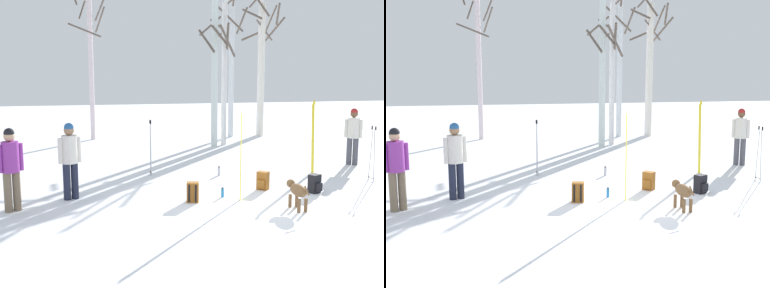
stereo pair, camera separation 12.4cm
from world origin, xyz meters
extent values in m
plane|color=white|center=(0.00, 0.00, 0.00)|extent=(60.00, 60.00, 0.00)
cylinder|color=#1E2338|center=(-3.66, 1.62, 0.41)|extent=(0.16, 0.16, 0.82)
cylinder|color=#1E2338|center=(-3.50, 1.69, 0.41)|extent=(0.16, 0.16, 0.82)
cylinder|color=silver|center=(-3.58, 1.65, 1.13)|extent=(0.34, 0.34, 0.62)
sphere|color=#997051|center=(-3.58, 1.65, 1.55)|extent=(0.22, 0.22, 0.22)
sphere|color=#265999|center=(-3.58, 1.65, 1.61)|extent=(0.21, 0.21, 0.21)
cylinder|color=silver|center=(-3.78, 1.58, 1.11)|extent=(0.10, 0.10, 0.56)
cylinder|color=silver|center=(-3.39, 1.73, 1.11)|extent=(0.10, 0.10, 0.56)
cylinder|color=#4C4C56|center=(4.67, 3.88, 0.41)|extent=(0.16, 0.16, 0.82)
cylinder|color=#4C4C56|center=(4.52, 3.97, 0.41)|extent=(0.16, 0.16, 0.82)
cylinder|color=silver|center=(4.60, 3.93, 1.13)|extent=(0.34, 0.34, 0.62)
sphere|color=brown|center=(4.60, 3.93, 1.55)|extent=(0.22, 0.22, 0.22)
sphere|color=#B22626|center=(4.60, 3.93, 1.61)|extent=(0.21, 0.21, 0.21)
cylinder|color=silver|center=(4.78, 3.83, 1.11)|extent=(0.10, 0.10, 0.56)
cylinder|color=silver|center=(4.41, 4.03, 1.11)|extent=(0.10, 0.10, 0.56)
cylinder|color=#72604C|center=(-4.79, 0.92, 0.41)|extent=(0.16, 0.16, 0.82)
cylinder|color=#72604C|center=(-4.63, 1.00, 0.41)|extent=(0.16, 0.16, 0.82)
cylinder|color=purple|center=(-4.71, 0.96, 1.13)|extent=(0.34, 0.34, 0.62)
sphere|color=tan|center=(-4.71, 0.96, 1.55)|extent=(0.22, 0.22, 0.22)
sphere|color=black|center=(-4.71, 0.96, 1.61)|extent=(0.21, 0.21, 0.21)
cylinder|color=purple|center=(-4.90, 0.86, 1.11)|extent=(0.10, 0.10, 0.56)
cylinder|color=purple|center=(-4.52, 1.05, 1.11)|extent=(0.10, 0.10, 0.56)
ellipsoid|color=brown|center=(1.04, -0.12, 0.41)|extent=(0.26, 0.61, 0.26)
sphere|color=brown|center=(1.01, 0.22, 0.48)|extent=(0.18, 0.18, 0.18)
ellipsoid|color=brown|center=(1.01, 0.28, 0.46)|extent=(0.07, 0.10, 0.06)
cylinder|color=brown|center=(1.06, -0.47, 0.49)|extent=(0.05, 0.19, 0.17)
cylinder|color=brown|center=(0.95, 0.07, 0.14)|extent=(0.07, 0.07, 0.28)
cylinder|color=brown|center=(1.10, 0.08, 0.14)|extent=(0.07, 0.07, 0.28)
cylinder|color=brown|center=(0.97, -0.32, 0.14)|extent=(0.07, 0.07, 0.28)
cylinder|color=brown|center=(1.13, -0.31, 0.14)|extent=(0.07, 0.07, 0.28)
cube|color=yellow|center=(0.10, 0.83, 0.92)|extent=(0.05, 0.11, 1.85)
cube|color=yellow|center=(0.10, 0.83, 1.89)|extent=(0.03, 0.06, 0.10)
cube|color=yellow|center=(0.08, 0.78, 0.92)|extent=(0.05, 0.11, 1.85)
cube|color=yellow|center=(0.08, 0.78, 1.89)|extent=(0.03, 0.06, 0.10)
cube|color=yellow|center=(2.92, 3.13, 0.96)|extent=(0.02, 0.18, 1.92)
cube|color=yellow|center=(2.92, 3.13, 1.96)|extent=(0.02, 0.06, 0.10)
cube|color=yellow|center=(2.92, 3.19, 0.96)|extent=(0.02, 0.18, 1.92)
cube|color=yellow|center=(2.92, 3.19, 1.96)|extent=(0.02, 0.06, 0.10)
cylinder|color=#B2B2BC|center=(-1.55, 3.81, 0.71)|extent=(0.02, 0.10, 1.41)
cylinder|color=black|center=(-1.55, 3.81, 1.46)|extent=(0.04, 0.04, 0.10)
cylinder|color=black|center=(-1.55, 3.81, 0.07)|extent=(0.07, 0.07, 0.01)
cylinder|color=#B2B2BC|center=(-1.55, 3.65, 0.71)|extent=(0.02, 0.10, 1.41)
cylinder|color=black|center=(-1.55, 3.65, 1.46)|extent=(0.04, 0.04, 0.10)
cylinder|color=black|center=(-1.55, 3.65, 0.07)|extent=(0.07, 0.07, 0.01)
cylinder|color=#B2B2BC|center=(4.00, 2.02, 0.66)|extent=(0.02, 0.10, 1.33)
cylinder|color=black|center=(4.00, 2.02, 1.38)|extent=(0.04, 0.04, 0.10)
cylinder|color=black|center=(4.00, 2.02, 0.07)|extent=(0.07, 0.07, 0.01)
cylinder|color=#B2B2BC|center=(4.00, 1.86, 0.66)|extent=(0.02, 0.10, 1.33)
cylinder|color=black|center=(4.00, 1.86, 1.38)|extent=(0.04, 0.04, 0.10)
cylinder|color=black|center=(4.00, 1.86, 0.07)|extent=(0.07, 0.07, 0.01)
cube|color=#99591E|center=(-0.97, 0.88, 0.22)|extent=(0.30, 0.26, 0.44)
cube|color=#99591E|center=(-0.94, 1.01, 0.15)|extent=(0.20, 0.11, 0.20)
cube|color=black|center=(-0.93, 0.75, 0.22)|extent=(0.04, 0.03, 0.37)
cube|color=black|center=(-1.07, 0.79, 0.22)|extent=(0.04, 0.03, 0.37)
cube|color=black|center=(1.98, 1.07, 0.22)|extent=(0.32, 0.30, 0.44)
cube|color=black|center=(2.04, 0.96, 0.15)|extent=(0.20, 0.14, 0.20)
cube|color=black|center=(1.87, 1.14, 0.22)|extent=(0.04, 0.04, 0.37)
cube|color=black|center=(1.99, 1.21, 0.22)|extent=(0.04, 0.04, 0.37)
cube|color=#99591E|center=(0.91, 1.62, 0.22)|extent=(0.33, 0.32, 0.44)
cube|color=#99591E|center=(0.82, 1.53, 0.15)|extent=(0.18, 0.18, 0.20)
cube|color=black|center=(0.94, 1.75, 0.22)|extent=(0.04, 0.04, 0.37)
cube|color=black|center=(1.04, 1.65, 0.22)|extent=(0.04, 0.04, 0.37)
cylinder|color=#1E72BF|center=(-0.23, 1.13, 0.10)|extent=(0.06, 0.06, 0.20)
cylinder|color=black|center=(-0.23, 1.13, 0.21)|extent=(0.04, 0.04, 0.02)
cylinder|color=silver|center=(0.27, 3.31, 0.11)|extent=(0.08, 0.08, 0.23)
cylinder|color=black|center=(0.27, 3.31, 0.24)|extent=(0.05, 0.05, 0.02)
cylinder|color=silver|center=(-3.06, 10.90, 2.97)|extent=(0.19, 0.19, 5.93)
cylinder|color=brown|center=(-3.34, 11.02, 5.19)|extent=(0.32, 0.63, 0.79)
cylinder|color=brown|center=(-3.26, 10.29, 4.35)|extent=(1.26, 0.48, 0.57)
cylinder|color=brown|center=(-2.64, 11.09, 5.25)|extent=(0.46, 0.91, 0.89)
cylinder|color=brown|center=(-2.65, 11.07, 4.82)|extent=(0.42, 0.88, 0.95)
cylinder|color=silver|center=(1.35, 8.08, 2.72)|extent=(0.24, 0.24, 5.44)
cylinder|color=brown|center=(1.44, 7.78, 4.06)|extent=(0.69, 0.29, 0.69)
cylinder|color=brown|center=(1.00, 7.89, 3.85)|extent=(0.49, 0.79, 0.85)
cylinder|color=brown|center=(1.80, 7.98, 4.02)|extent=(0.30, 0.97, 0.92)
cylinder|color=brown|center=(1.73, 7.71, 3.85)|extent=(0.85, 0.86, 1.09)
cylinder|color=silver|center=(1.82, 8.45, 2.99)|extent=(0.20, 0.20, 5.98)
cylinder|color=brown|center=(2.47, 8.44, 4.62)|extent=(0.11, 1.34, 0.86)
cylinder|color=brown|center=(1.40, 8.95, 4.48)|extent=(1.07, 0.90, 0.81)
cylinder|color=silver|center=(2.70, 10.50, 3.51)|extent=(0.22, 0.22, 7.01)
cylinder|color=brown|center=(2.42, 11.01, 4.36)|extent=(1.09, 0.64, 0.70)
cylinder|color=brown|center=(2.48, 10.02, 4.87)|extent=(1.04, 0.53, 1.07)
cylinder|color=brown|center=(2.10, 10.30, 4.59)|extent=(0.49, 1.25, 0.67)
cylinder|color=silver|center=(4.01, 10.43, 2.79)|extent=(0.24, 0.24, 5.57)
cylinder|color=brown|center=(3.91, 10.18, 5.38)|extent=(0.59, 0.30, 0.80)
cylinder|color=brown|center=(3.82, 11.01, 4.31)|extent=(1.22, 0.48, 0.54)
cylinder|color=brown|center=(4.61, 10.25, 5.11)|extent=(0.45, 1.25, 0.78)
cylinder|color=brown|center=(3.46, 10.21, 5.09)|extent=(0.53, 1.15, 0.54)
cylinder|color=brown|center=(4.60, 10.65, 4.49)|extent=(0.55, 1.25, 1.02)
cylinder|color=silver|center=(4.05, 10.79, 3.35)|extent=(0.20, 0.20, 6.69)
cylinder|color=brown|center=(4.50, 10.89, 4.88)|extent=(0.29, 0.97, 1.24)
cylinder|color=brown|center=(4.09, 10.43, 4.47)|extent=(0.77, 0.16, 0.86)
camera|label=1|loc=(-3.06, -9.06, 2.89)|focal=44.89mm
camera|label=2|loc=(-2.94, -9.09, 2.89)|focal=44.89mm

